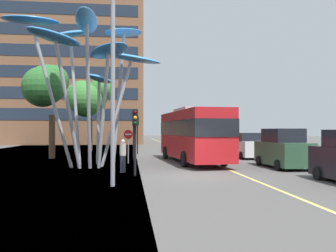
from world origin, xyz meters
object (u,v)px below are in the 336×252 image
Objects in this scene: traffic_light_island_mid at (134,125)px; traffic_light_opposite at (137,127)px; traffic_light_kerb_far at (135,127)px; no_entry_sign at (128,141)px; car_parked_mid at (283,149)px; red_bus at (192,133)px; car_parked_far at (247,146)px; street_lamp at (120,54)px; traffic_light_kerb_near at (135,128)px; pedestrian at (123,156)px; leaf_sculpture at (87,53)px.

traffic_light_island_mid is 1.03× the size of traffic_light_opposite.
traffic_light_kerb_far reaches higher than no_entry_sign.
red_bus is at bearing 140.34° from car_parked_mid.
traffic_light_opposite is at bearing 112.59° from red_bus.
red_bus reaches higher than car_parked_far.
street_lamp is at bearing -93.39° from traffic_light_opposite.
red_bus reaches higher than car_parked_mid.
car_parked_mid is (8.76, -6.34, -1.53)m from traffic_light_island_mid.
traffic_light_opposite is at bearing 88.32° from traffic_light_kerb_near.
traffic_light_kerb_near reaches higher than pedestrian.
street_lamp is 3.76× the size of no_entry_sign.
car_parked_far is at bearing 32.89° from red_bus.
street_lamp reaches higher than red_bus.
car_parked_far is (9.02, 5.36, -1.44)m from traffic_light_kerb_far.
car_parked_mid is at bearing 31.49° from street_lamp.
traffic_light_island_mid is at bearing -174.51° from car_parked_far.
traffic_light_opposite reaches higher than traffic_light_kerb_near.
car_parked_far is at bearing 25.32° from leaf_sculpture.
leaf_sculpture is 12.23m from traffic_light_opposite.
car_parked_far is at bearing 30.75° from traffic_light_kerb_far.
leaf_sculpture is at bearing -120.77° from traffic_light_island_mid.
traffic_light_kerb_far is 0.73× the size of car_parked_mid.
traffic_light_kerb_near is 0.98× the size of traffic_light_kerb_far.
traffic_light_kerb_near is 9.29m from car_parked_mid.
traffic_light_opposite is at bearing 148.34° from car_parked_far.
pedestrian is at bearing -131.61° from red_bus.
leaf_sculpture is 6.99m from traffic_light_island_mid.
no_entry_sign is (-0.36, 6.40, -0.85)m from traffic_light_kerb_near.
leaf_sculpture is 5.38× the size of pedestrian.
leaf_sculpture reaches higher than traffic_light_kerb_near.
traffic_light_island_mid reaches higher than traffic_light_opposite.
no_entry_sign is (-9.45, -3.55, 0.55)m from car_parked_far.
car_parked_far is 16.79m from street_lamp.
street_lamp is at bearing -126.85° from car_parked_far.
no_entry_sign reaches higher than pedestrian.
no_entry_sign is at bearing 87.02° from pedestrian.
traffic_light_kerb_far is (2.89, 0.27, -4.47)m from leaf_sculpture.
leaf_sculpture is 2.61× the size of traffic_light_island_mid.
car_parked_far is (9.09, 9.96, -1.40)m from traffic_light_kerb_near.
traffic_light_kerb_far is at bearing 84.65° from street_lamp.
leaf_sculpture reaches higher than pedestrian.
leaf_sculpture is at bearing -106.56° from traffic_light_opposite.
car_parked_mid is at bearing 7.86° from pedestrian.
traffic_light_island_mid is at bearing -93.92° from traffic_light_opposite.
traffic_light_island_mid is (2.83, 4.76, -4.26)m from leaf_sculpture.
traffic_light_kerb_near is 1.85× the size of pedestrian.
traffic_light_island_mid is 10.92m from car_parked_mid.
traffic_light_island_mid is 0.80× the size of car_parked_far.
street_lamp is at bearing -148.51° from car_parked_mid.
traffic_light_island_mid is (0.02, 9.08, 0.26)m from traffic_light_kerb_near.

